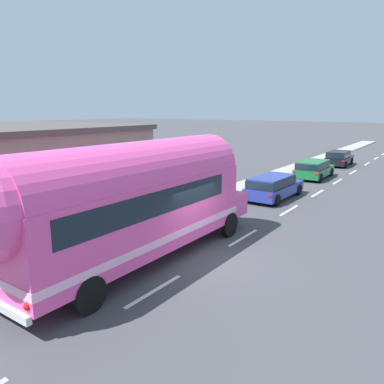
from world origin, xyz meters
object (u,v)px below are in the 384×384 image
painted_bus (128,200)px  car_lead (273,186)px  car_second (314,168)px  car_third (339,157)px

painted_bus → car_lead: bearing=89.9°
painted_bus → car_second: bearing=90.2°
painted_bus → car_second: 19.83m
painted_bus → car_third: 27.64m
car_lead → car_third: 15.79m
painted_bus → car_third: (-0.18, 27.60, -1.52)m
painted_bus → car_third: bearing=90.4°
car_third → car_lead: bearing=-89.2°
painted_bus → car_third: painted_bus is taller
car_lead → car_second: bearing=90.8°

